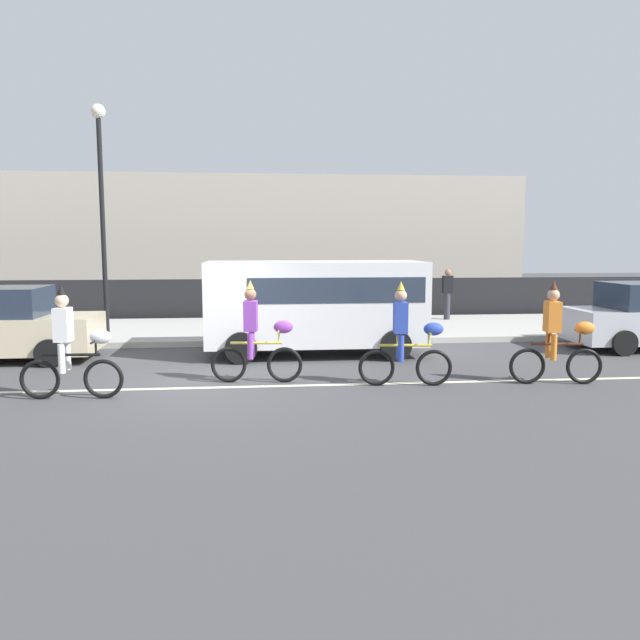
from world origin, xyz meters
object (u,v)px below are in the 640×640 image
object	(u,v)px
parade_cyclist_purple	(257,338)
parked_van_white	(318,300)
parade_cyclist_zebra	(71,349)
parked_car_beige	(0,326)
parade_cyclist_cobalt	(406,340)
parade_cyclist_orange	(558,339)
pedestrian_onlooker	(447,293)
street_lamp_post	(101,187)

from	to	relation	value
parade_cyclist_purple	parked_van_white	distance (m)	3.21
parade_cyclist_zebra	parade_cyclist_purple	world-z (taller)	same
parked_van_white	parked_car_beige	size ratio (longest dim) A/B	1.22
parade_cyclist_cobalt	parked_car_beige	bearing A→B (deg)	158.48
parade_cyclist_zebra	parade_cyclist_cobalt	bearing A→B (deg)	3.86
parade_cyclist_purple	parade_cyclist_orange	xyz separation A→B (m)	(5.52, -0.69, 0.00)
parked_car_beige	pedestrian_onlooker	bearing A→B (deg)	23.82
parade_cyclist_zebra	pedestrian_onlooker	bearing A→B (deg)	44.00
parade_cyclist_purple	street_lamp_post	bearing A→B (deg)	128.61
parade_cyclist_orange	parked_car_beige	xyz separation A→B (m)	(-11.17, 3.44, -0.06)
parade_cyclist_zebra	street_lamp_post	distance (m)	6.60
street_lamp_post	pedestrian_onlooker	bearing A→B (deg)	17.46
parade_cyclist_purple	parade_cyclist_orange	distance (m)	5.56
street_lamp_post	pedestrian_onlooker	world-z (taller)	street_lamp_post
parked_car_beige	parade_cyclist_cobalt	bearing A→B (deg)	-21.52
parked_car_beige	parade_cyclist_zebra	bearing A→B (deg)	-55.15
street_lamp_post	parade_cyclist_zebra	bearing A→B (deg)	-82.50
parade_cyclist_zebra	street_lamp_post	size ratio (longest dim) A/B	0.33
parade_cyclist_zebra	parked_car_beige	bearing A→B (deg)	124.85
parked_van_white	parked_car_beige	world-z (taller)	parked_van_white
parade_cyclist_orange	pedestrian_onlooker	bearing A→B (deg)	86.10
parade_cyclist_purple	parked_car_beige	distance (m)	6.29
parked_car_beige	street_lamp_post	bearing A→B (deg)	48.72
parked_van_white	parade_cyclist_orange	bearing A→B (deg)	-40.78
parade_cyclist_zebra	parade_cyclist_cobalt	distance (m)	5.81
parade_cyclist_orange	parade_cyclist_purple	bearing A→B (deg)	172.85
parade_cyclist_zebra	parked_van_white	distance (m)	5.90
parade_cyclist_orange	parked_car_beige	distance (m)	11.69
street_lamp_post	pedestrian_onlooker	distance (m)	10.85
parked_car_beige	street_lamp_post	world-z (taller)	street_lamp_post
parade_cyclist_purple	parked_car_beige	world-z (taller)	parade_cyclist_purple
parade_cyclist_orange	parked_van_white	distance (m)	5.42
parked_van_white	street_lamp_post	world-z (taller)	street_lamp_post
parade_cyclist_orange	street_lamp_post	bearing A→B (deg)	149.54
parade_cyclist_zebra	parked_car_beige	xyz separation A→B (m)	(-2.57, 3.69, -0.06)
parade_cyclist_purple	parked_car_beige	size ratio (longest dim) A/B	0.47
pedestrian_onlooker	parade_cyclist_orange	bearing A→B (deg)	-93.90
parade_cyclist_zebra	pedestrian_onlooker	size ratio (longest dim) A/B	1.19
parked_van_white	pedestrian_onlooker	bearing A→B (deg)	47.46
parade_cyclist_cobalt	parade_cyclist_orange	xyz separation A→B (m)	(2.81, -0.15, 0.00)
parade_cyclist_purple	parked_van_white	world-z (taller)	parked_van_white
parked_van_white	parade_cyclist_purple	bearing A→B (deg)	-116.65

